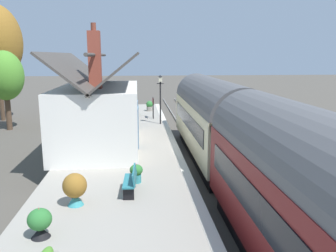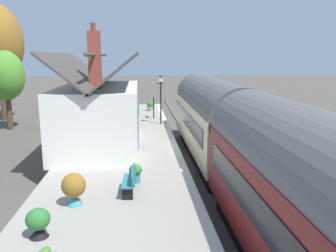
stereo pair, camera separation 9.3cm
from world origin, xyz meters
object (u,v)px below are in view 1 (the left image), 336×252
planter_under_sign (131,111)px  lamp_post_platform (160,90)px  bench_mid_platform (136,109)px  tree_far_left (5,76)px  train (311,198)px  planter_edge_far (136,172)px  planter_by_door (75,188)px  planter_corner_building (150,106)px  station_sign_board (153,103)px  planter_bench_left (40,223)px  station_building (100,114)px  bench_by_lamp (131,180)px

planter_under_sign → lamp_post_platform: bearing=-142.5°
bench_mid_platform → tree_far_left: size_ratio=0.24×
train → lamp_post_platform: bearing=8.4°
bench_mid_platform → planter_edge_far: bearing=180.0°
planter_edge_far → planter_by_door: bearing=133.6°
train → lamp_post_platform: train is taller
planter_corner_building → planter_by_door: bearing=170.8°
train → tree_far_left: size_ratio=5.46×
planter_corner_building → planter_edge_far: bearing=176.2°
planter_under_sign → station_sign_board: (-0.50, -1.70, 0.67)m
lamp_post_platform → station_sign_board: lamp_post_platform is taller
planter_bench_left → lamp_post_platform: bearing=-15.5°
planter_under_sign → planter_bench_left: planter_under_sign is taller
bench_mid_platform → planter_bench_left: size_ratio=1.66×
station_building → planter_by_door: bearing=179.5°
train → planter_bench_left: bearing=78.7°
station_sign_board → planter_by_door: bearing=168.2°
planter_by_door → station_sign_board: 15.62m
station_building → tree_far_left: bearing=41.6°
planter_corner_building → train: bearing=-172.4°
bench_mid_platform → planter_by_door: 17.07m
planter_under_sign → lamp_post_platform: size_ratio=0.28×
bench_mid_platform → planter_corner_building: 2.22m
planter_edge_far → lamp_post_platform: (11.21, -1.66, 1.99)m
station_sign_board → planter_bench_left: bearing=167.7°
bench_by_lamp → planter_bench_left: size_ratio=1.67×
planter_by_door → tree_far_left: (16.01, 7.63, 2.61)m
train → bench_mid_platform: size_ratio=22.79×
train → planter_edge_far: size_ratio=42.22×
station_building → lamp_post_platform: size_ratio=2.42×
tree_far_left → planter_edge_far: bearing=-146.0°
bench_mid_platform → planter_under_sign: bearing=159.3°
planter_edge_far → tree_far_left: (14.18, 9.56, 2.79)m
planter_corner_building → station_sign_board: 3.68m
station_building → planter_by_door: 7.45m
bench_by_lamp → lamp_post_platform: (12.24, -1.83, 1.91)m
station_sign_board → lamp_post_platform: bearing=-169.9°
planter_under_sign → station_sign_board: bearing=-106.5°
planter_bench_left → station_sign_board: bearing=-12.3°
train → planter_bench_left: size_ratio=37.82×
train → bench_by_lamp: (4.06, 4.25, -0.92)m
station_building → lamp_post_platform: (5.69, -3.53, 0.68)m
planter_edge_far → planter_under_sign: bearing=1.8°
lamp_post_platform → tree_far_left: bearing=75.2°
planter_by_door → lamp_post_platform: 13.65m
bench_mid_platform → lamp_post_platform: 4.66m
planter_bench_left → tree_far_left: size_ratio=0.14×
planter_under_sign → planter_edge_far: bearing=-178.2°
station_building → bench_mid_platform: station_building is taller
bench_by_lamp → planter_edge_far: bearing=-9.2°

